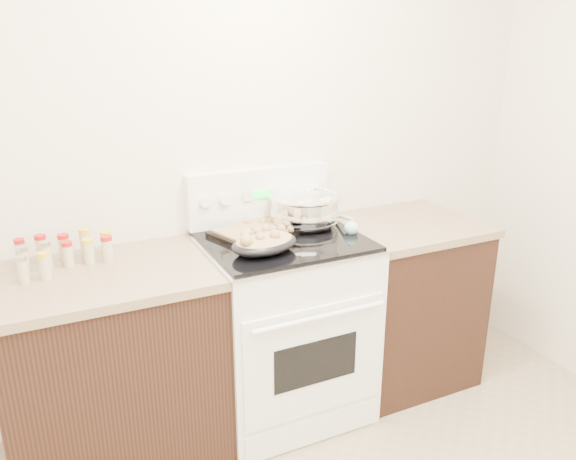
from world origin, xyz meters
TOP-DOWN VIEW (x-y plane):
  - room_shell at (0.00, 0.00)m, footprint 4.10×3.60m
  - counter_left at (-0.48, 1.43)m, footprint 0.93×0.67m
  - counter_right at (1.08, 1.43)m, footprint 0.73×0.67m
  - kitchen_range at (0.35, 1.42)m, footprint 0.78×0.73m
  - mixing_bowl at (0.52, 1.54)m, footprint 0.36×0.36m
  - roasting_pan at (0.19, 1.29)m, footprint 0.37×0.30m
  - baking_sheet at (0.28, 1.53)m, footprint 0.50×0.42m
  - wooden_spoon at (0.22, 1.37)m, footprint 0.06×0.26m
  - blue_ladle at (0.68, 1.36)m, footprint 0.09×0.26m
  - spice_jars at (-0.62, 1.57)m, footprint 0.40×0.24m

SIDE VIEW (x-z plane):
  - counter_left at x=-0.48m, z-range 0.00..0.92m
  - counter_right at x=1.08m, z-range 0.00..0.92m
  - kitchen_range at x=0.35m, z-range -0.12..1.10m
  - wooden_spoon at x=0.22m, z-range 0.93..0.98m
  - baking_sheet at x=0.28m, z-range 0.93..0.99m
  - blue_ladle at x=0.68m, z-range 0.93..1.02m
  - spice_jars at x=-0.62m, z-range 0.92..1.05m
  - roasting_pan at x=0.19m, z-range 0.93..1.05m
  - mixing_bowl at x=0.52m, z-range 0.92..1.13m
  - room_shell at x=0.00m, z-range 0.33..3.08m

